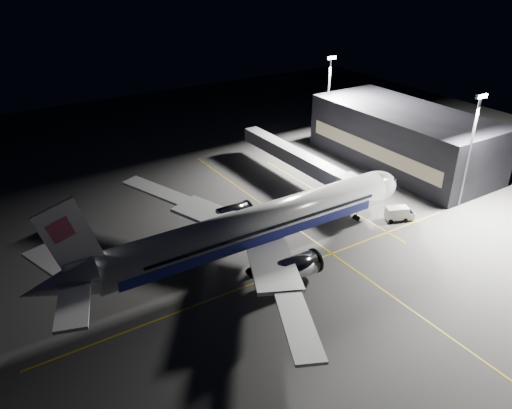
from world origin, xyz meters
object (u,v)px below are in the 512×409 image
Objects in this scene: safety_cone_b at (274,231)px; jet_bridge at (301,160)px; floodlight_mast_south at (472,142)px; safety_cone_c at (191,242)px; airliner at (250,227)px; safety_cone_a at (255,217)px; baggage_tug at (215,220)px; service_truck at (399,213)px; floodlight_mast_north at (329,93)px.

jet_bridge is at bearing 41.30° from safety_cone_b.
floodlight_mast_south is at bearing -53.21° from jet_bridge.
safety_cone_b is 13.75m from safety_cone_c.
safety_cone_b is (-34.00, 10.01, -12.11)m from floodlight_mast_south.
safety_cone_a is at bearing 54.40° from airliner.
airliner is at bearing -81.82° from baggage_tug.
baggage_tug reaches higher than safety_cone_a.
safety_cone_a is at bearing 7.09° from safety_cone_c.
safety_cone_a is (-34.00, 15.90, -12.04)m from floodlight_mast_south.
safety_cone_b is at bearing -177.68° from service_truck.
safety_cone_b is at bearing -140.54° from floodlight_mast_north.
safety_cone_b is at bearing 29.48° from airliner.
floodlight_mast_south reaches higher than baggage_tug.
airliner is at bearing -141.96° from jet_bridge.
service_truck is 35.86m from safety_cone_c.
jet_bridge is at bearing 27.06° from safety_cone_a.
airliner is 42.13m from floodlight_mast_south.
floodlight_mast_north is at bearing 92.97° from service_truck.
service_truck is 9.58× the size of safety_cone_c.
service_truck is at bearing -110.40° from floodlight_mast_north.
baggage_tug is at bearing 165.63° from safety_cone_a.
floodlight_mast_north is at bearing 39.46° from safety_cone_b.
floodlight_mast_north is 39.66× the size of safety_cone_b.
floodlight_mast_north is at bearing 33.03° from safety_cone_a.
floodlight_mast_north is 3.97× the size of service_truck.
safety_cone_b is (-16.00, -14.06, -4.32)m from jet_bridge.
floodlight_mast_north is 38.00× the size of safety_cone_c.
floodlight_mast_south is 39.42m from safety_cone_a.
safety_cone_a is 1.21× the size of safety_cone_c.
floodlight_mast_north reaches higher than jet_bridge.
floodlight_mast_south is 37.46m from safety_cone_b.
floodlight_mast_south is at bearing -8.33° from airliner.
safety_cone_a is at bearing -152.94° from jet_bridge.
service_truck reaches higher than safety_cone_b.
jet_bridge reaches higher than safety_cone_c.
service_truck is at bearing -33.83° from safety_cone_a.
safety_cone_a is 1.26× the size of safety_cone_b.
safety_cone_b is (7.08, 4.00, -4.90)m from airliner.
safety_cone_b is at bearing -90.00° from safety_cone_a.
safety_cone_c is (-6.11, -3.41, -0.64)m from baggage_tug.
floodlight_mast_north and floodlight_mast_south have the same top height.
safety_cone_c is at bearing -172.91° from safety_cone_a.
floodlight_mast_north is at bearing 37.91° from airliner.
baggage_tug is 7.22m from safety_cone_a.
safety_cone_a is at bearing -5.66° from baggage_tug.
jet_bridge is 22.72m from service_truck.
safety_cone_a is at bearing 154.94° from floodlight_mast_south.
jet_bridge is 30.98m from safety_cone_c.
baggage_tug is at bearing 132.26° from safety_cone_b.
airliner is at bearing -142.09° from floodlight_mast_north.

